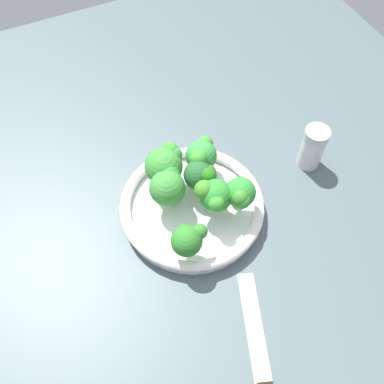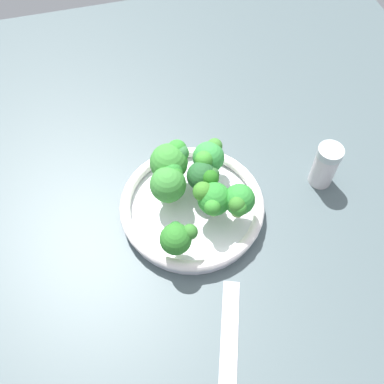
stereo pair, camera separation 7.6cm
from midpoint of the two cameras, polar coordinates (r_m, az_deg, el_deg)
ground_plane at (r=82.36cm, az=-4.57°, el=-3.15°), size 130.00×130.00×2.50cm
bowl at (r=79.61cm, az=-2.72°, el=-2.08°), size 25.30×25.30×3.42cm
broccoli_floret_0 at (r=77.35cm, az=-6.38°, el=3.07°), size 7.50×7.38×7.61cm
broccoli_floret_1 at (r=74.09cm, az=3.23°, el=-0.50°), size 5.20×5.95×6.72cm
broccoli_floret_2 at (r=76.87cm, az=-1.80°, el=1.89°), size 5.52×5.69×6.34cm
broccoli_floret_3 at (r=73.94cm, az=-0.10°, el=-0.69°), size 6.13×6.16×6.82cm
broccoli_floret_4 at (r=75.54cm, az=-5.97°, el=0.59°), size 6.38×7.26×6.99cm
broccoli_floret_5 at (r=79.32cm, az=-1.57°, el=4.47°), size 5.78×5.87×6.59cm
broccoli_floret_6 at (r=70.36cm, az=-3.66°, el=-6.26°), size 5.77×5.22×6.22cm
knife at (r=70.26cm, az=5.81°, el=-23.11°), size 11.30×25.83×1.50cm
pepper_shaker at (r=85.71cm, az=12.54°, el=5.32°), size 4.53×4.53×9.08cm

